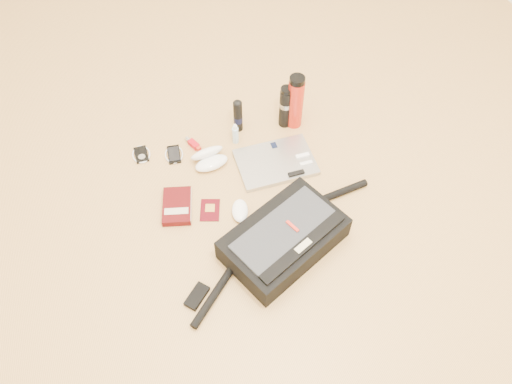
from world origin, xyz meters
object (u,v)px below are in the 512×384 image
at_px(laptop, 276,162).
at_px(book, 177,206).
at_px(thermos_red, 295,102).
at_px(thermos_black, 286,107).
at_px(messenger_bag, 284,239).

height_order(laptop, book, same).
distance_m(book, thermos_red, 0.74).
bearing_deg(book, laptop, 26.16).
relative_size(book, thermos_black, 0.93).
bearing_deg(laptop, thermos_black, 62.26).
bearing_deg(thermos_black, laptop, -122.22).
xyz_separation_m(messenger_bag, laptop, (0.14, 0.41, -0.05)).
distance_m(messenger_bag, laptop, 0.44).
bearing_deg(laptop, thermos_red, 53.05).
xyz_separation_m(thermos_black, thermos_red, (0.04, -0.01, 0.03)).
relative_size(laptop, book, 1.72).
bearing_deg(messenger_bag, laptop, 49.79).
relative_size(thermos_black, thermos_red, 0.79).
height_order(messenger_bag, laptop, messenger_bag).
relative_size(messenger_bag, laptop, 2.53).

